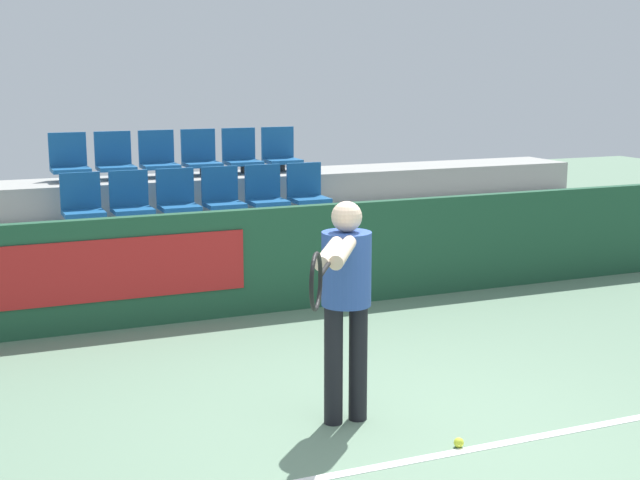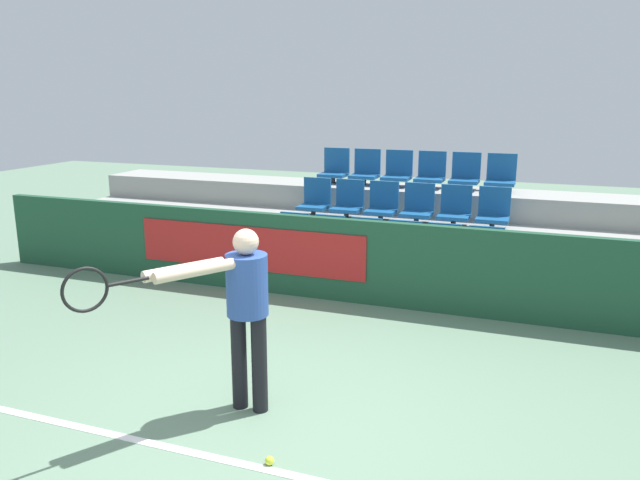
{
  "view_description": "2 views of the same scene",
  "coord_description": "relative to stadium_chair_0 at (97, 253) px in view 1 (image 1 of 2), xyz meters",
  "views": [
    {
      "loc": [
        -2.65,
        -4.99,
        2.43
      ],
      "look_at": [
        0.06,
        1.44,
        1.08
      ],
      "focal_mm": 50.0,
      "sensor_mm": 36.0,
      "label": 1
    },
    {
      "loc": [
        2.02,
        -3.93,
        2.63
      ],
      "look_at": [
        -0.13,
        1.87,
        1.13
      ],
      "focal_mm": 35.0,
      "sensor_mm": 36.0,
      "label": 2
    }
  ],
  "objects": [
    {
      "name": "bleacher_tier_front",
      "position": [
        1.32,
        -0.12,
        -0.42
      ],
      "size": [
        10.86,
        0.92,
        0.38
      ],
      "color": "#9E9E99",
      "rests_on": "ground"
    },
    {
      "name": "stadium_chair_1",
      "position": [
        0.53,
        0.0,
        0.0
      ],
      "size": [
        0.43,
        0.4,
        0.56
      ],
      "color": "#333333",
      "rests_on": "bleacher_tier_front"
    },
    {
      "name": "bleacher_tier_middle",
      "position": [
        1.32,
        0.79,
        -0.23
      ],
      "size": [
        10.86,
        0.92,
        0.75
      ],
      "color": "#9E9E99",
      "rests_on": "ground"
    },
    {
      "name": "stadium_chair_10",
      "position": [
        2.12,
        0.92,
        0.38
      ],
      "size": [
        0.43,
        0.4,
        0.56
      ],
      "color": "#333333",
      "rests_on": "bleacher_tier_middle"
    },
    {
      "name": "court_baseline",
      "position": [
        1.32,
        -4.34,
        -0.6
      ],
      "size": [
        4.68,
        0.08,
        0.01
      ],
      "color": "white",
      "rests_on": "ground"
    },
    {
      "name": "stadium_chair_15",
      "position": [
        1.59,
        1.84,
        0.75
      ],
      "size": [
        0.43,
        0.4,
        0.56
      ],
      "color": "#333333",
      "rests_on": "bleacher_tier_back"
    },
    {
      "name": "stadium_chair_7",
      "position": [
        0.53,
        0.92,
        0.38
      ],
      "size": [
        0.43,
        0.4,
        0.56
      ],
      "color": "#333333",
      "rests_on": "bleacher_tier_middle"
    },
    {
      "name": "stadium_chair_6",
      "position": [
        0.0,
        0.92,
        0.38
      ],
      "size": [
        0.43,
        0.4,
        0.56
      ],
      "color": "#333333",
      "rests_on": "bleacher_tier_middle"
    },
    {
      "name": "stadium_chair_13",
      "position": [
        0.53,
        1.84,
        0.75
      ],
      "size": [
        0.43,
        0.4,
        0.56
      ],
      "color": "#333333",
      "rests_on": "bleacher_tier_back"
    },
    {
      "name": "stadium_chair_17",
      "position": [
        2.64,
        1.84,
        0.75
      ],
      "size": [
        0.43,
        0.4,
        0.56
      ],
      "color": "#333333",
      "rests_on": "bleacher_tier_back"
    },
    {
      "name": "stadium_chair_14",
      "position": [
        1.06,
        1.84,
        0.75
      ],
      "size": [
        0.43,
        0.4,
        0.56
      ],
      "color": "#333333",
      "rests_on": "bleacher_tier_back"
    },
    {
      "name": "stadium_chair_11",
      "position": [
        2.64,
        0.92,
        0.38
      ],
      "size": [
        0.43,
        0.4,
        0.56
      ],
      "color": "#333333",
      "rests_on": "bleacher_tier_middle"
    },
    {
      "name": "tennis_player",
      "position": [
        1.08,
        -3.65,
        0.37
      ],
      "size": [
        0.94,
        1.39,
        1.56
      ],
      "rotation": [
        0.0,
        0.0,
        -0.56
      ],
      "color": "black",
      "rests_on": "ground"
    },
    {
      "name": "stadium_chair_9",
      "position": [
        1.59,
        0.92,
        0.38
      ],
      "size": [
        0.43,
        0.4,
        0.56
      ],
      "color": "#333333",
      "rests_on": "bleacher_tier_middle"
    },
    {
      "name": "stadium_chair_8",
      "position": [
        1.06,
        0.92,
        0.38
      ],
      "size": [
        0.43,
        0.4,
        0.56
      ],
      "color": "#333333",
      "rests_on": "bleacher_tier_middle"
    },
    {
      "name": "stadium_chair_2",
      "position": [
        1.06,
        0.0,
        0.0
      ],
      "size": [
        0.43,
        0.4,
        0.56
      ],
      "color": "#333333",
      "rests_on": "bleacher_tier_front"
    },
    {
      "name": "tennis_ball",
      "position": [
        1.62,
        -4.27,
        -0.57
      ],
      "size": [
        0.07,
        0.07,
        0.07
      ],
      "color": "#CCDB33",
      "rests_on": "ground"
    },
    {
      "name": "barrier_wall",
      "position": [
        1.29,
        -0.66,
        -0.07
      ],
      "size": [
        11.26,
        0.14,
        1.07
      ],
      "color": "#1E4C33",
      "rests_on": "ground"
    },
    {
      "name": "bleacher_tier_back",
      "position": [
        1.32,
        1.71,
        -0.04
      ],
      "size": [
        10.86,
        0.92,
        1.13
      ],
      "color": "#9E9E99",
      "rests_on": "ground"
    },
    {
      "name": "stadium_chair_4",
      "position": [
        2.12,
        0.0,
        0.0
      ],
      "size": [
        0.43,
        0.4,
        0.56
      ],
      "color": "#333333",
      "rests_on": "bleacher_tier_front"
    },
    {
      "name": "stadium_chair_5",
      "position": [
        2.64,
        0.0,
        0.0
      ],
      "size": [
        0.43,
        0.4,
        0.56
      ],
      "color": "#333333",
      "rests_on": "bleacher_tier_front"
    },
    {
      "name": "stadium_chair_12",
      "position": [
        0.0,
        1.84,
        0.75
      ],
      "size": [
        0.43,
        0.4,
        0.56
      ],
      "color": "#333333",
      "rests_on": "bleacher_tier_back"
    },
    {
      "name": "stadium_chair_0",
      "position": [
        0.0,
        0.0,
        0.0
      ],
      "size": [
        0.43,
        0.4,
        0.56
      ],
      "color": "#333333",
      "rests_on": "bleacher_tier_front"
    },
    {
      "name": "stadium_chair_16",
      "position": [
        2.12,
        1.84,
        0.75
      ],
      "size": [
        0.43,
        0.4,
        0.56
      ],
      "color": "#333333",
      "rests_on": "bleacher_tier_back"
    },
    {
      "name": "stadium_chair_3",
      "position": [
        1.59,
        0.0,
        0.0
      ],
      "size": [
        0.43,
        0.4,
        0.56
      ],
      "color": "#333333",
      "rests_on": "bleacher_tier_front"
    },
    {
      "name": "ground_plane",
      "position": [
        1.32,
        -3.95,
        -0.61
      ],
      "size": [
        30.0,
        30.0,
        0.0
      ],
      "primitive_type": "plane",
      "color": "slate"
    }
  ]
}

